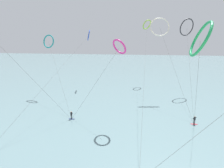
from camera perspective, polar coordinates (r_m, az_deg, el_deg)
sea_water at (r=115.06m, az=7.19°, el=5.73°), size 400.00×200.00×0.08m
surfer_navy at (r=37.58m, az=-12.97°, el=-9.95°), size 1.40×0.63×1.70m
surfer_crimson at (r=37.99m, az=25.08°, el=-10.68°), size 1.40×0.72×1.70m
kite_magenta at (r=32.65m, az=2.37°, el=11.92°), size 11.47×3.47×16.11m
kite_lime at (r=68.85m, az=11.20°, el=18.27°), size 4.14×55.42×23.32m
kite_ivory at (r=51.45m, az=15.15°, el=17.37°), size 8.84×19.20×21.94m
kite_cobalt at (r=62.26m, az=-7.59°, el=15.29°), size 3.00×46.56×19.42m
kite_charcoal at (r=58.98m, az=23.00°, el=16.51°), size 5.06×26.14×22.17m
kite_teal at (r=54.78m, az=-19.80°, el=12.80°), size 14.73×17.31×17.53m
kite_emerald at (r=26.26m, az=26.69°, el=12.82°), size 4.12×10.69×18.25m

